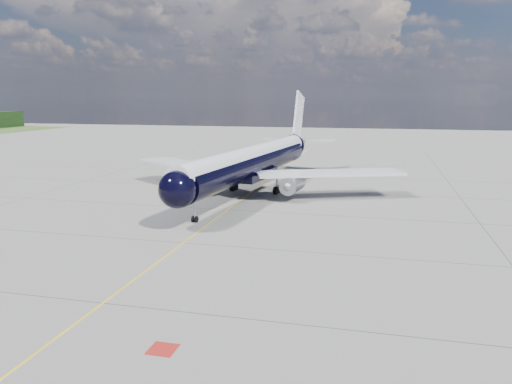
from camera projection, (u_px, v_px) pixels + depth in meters
ground at (238, 202)px, 68.43m from camera, size 320.00×320.00×0.00m
taxiway_centerline at (228, 210)px, 63.66m from camera, size 0.16×160.00×0.01m
red_marking at (163, 349)px, 28.71m from camera, size 1.60×1.60×0.01m
main_airliner at (255, 161)px, 74.07m from camera, size 43.13×52.83×15.27m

